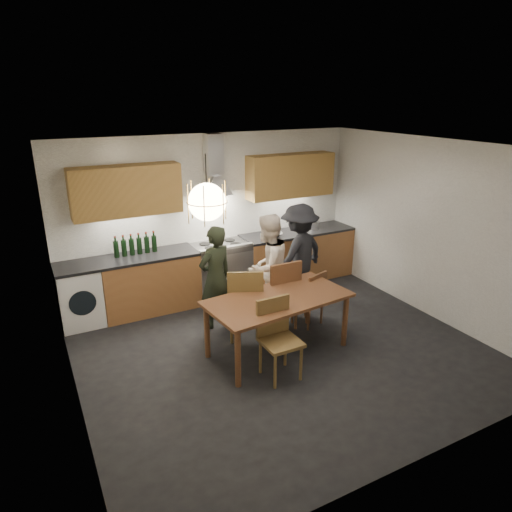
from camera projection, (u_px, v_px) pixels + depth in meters
name	position (u px, v px, depth m)	size (l,w,h in m)	color
ground	(281.00, 349.00, 6.00)	(5.00, 5.00, 0.00)	black
room_shell	(283.00, 224.00, 5.43)	(5.02, 4.52, 2.61)	white
counter_run	(222.00, 269.00, 7.49)	(5.00, 0.62, 0.90)	#B87A47
range_stove	(221.00, 270.00, 7.48)	(0.90, 0.60, 0.92)	silver
wall_fixtures	(216.00, 182.00, 7.09)	(4.30, 0.54, 1.10)	tan
pendant_lamp	(207.00, 202.00, 4.78)	(0.43, 0.43, 0.70)	black
dining_table	(278.00, 304.00, 5.74)	(1.89, 1.09, 0.76)	brown
chair_back_left	(245.00, 300.00, 6.04)	(0.62, 0.62, 1.03)	brown
chair_back_mid	(281.00, 291.00, 6.32)	(0.48, 0.48, 1.04)	brown
chair_back_right	(312.00, 295.00, 6.47)	(0.46, 0.46, 0.82)	brown
chair_front	(277.00, 332.00, 5.32)	(0.43, 0.43, 0.95)	brown
person_left	(216.00, 277.00, 6.38)	(0.54, 0.36, 1.49)	black
person_mid	(267.00, 267.00, 6.62)	(0.77, 0.60, 1.58)	white
person_right	(299.00, 254.00, 7.13)	(1.03, 0.59, 1.60)	black
mixing_bowl	(274.00, 234.00, 7.68)	(0.28, 0.28, 0.07)	silver
stock_pot	(313.00, 225.00, 8.09)	(0.19, 0.19, 0.13)	#BBBBBE
wine_bottles	(135.00, 244.00, 6.77)	(0.64, 0.08, 0.32)	black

